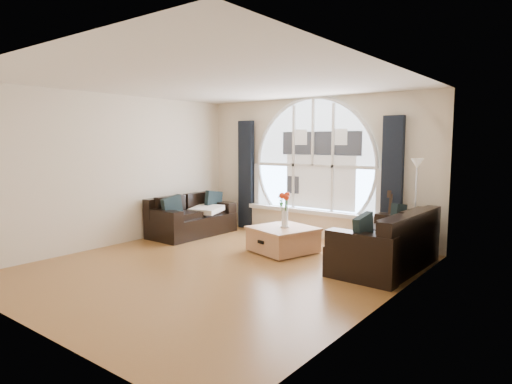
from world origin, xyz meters
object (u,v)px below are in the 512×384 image
at_px(floor_lamp, 415,209).
at_px(potted_plant, 281,200).
at_px(vase_flowers, 285,204).
at_px(coffee_chest, 283,238).
at_px(sofa_right, 385,241).
at_px(sofa_left, 192,215).
at_px(guitar, 391,221).

bearing_deg(floor_lamp, potted_plant, 173.20).
relative_size(vase_flowers, potted_plant, 2.62).
bearing_deg(coffee_chest, sofa_right, 20.76).
bearing_deg(sofa_left, coffee_chest, -0.15).
height_order(vase_flowers, guitar, vase_flowers).
xyz_separation_m(vase_flowers, potted_plant, (-0.95, 1.28, -0.13)).
bearing_deg(guitar, sofa_left, -169.82).
relative_size(coffee_chest, vase_flowers, 1.36).
bearing_deg(floor_lamp, sofa_left, -167.40).
height_order(sofa_right, floor_lamp, floor_lamp).
bearing_deg(coffee_chest, floor_lamp, 43.31).
bearing_deg(coffee_chest, guitar, 54.05).
relative_size(sofa_right, floor_lamp, 1.21).
xyz_separation_m(floor_lamp, guitar, (-0.45, 0.15, -0.27)).
xyz_separation_m(vase_flowers, guitar, (1.41, 1.10, -0.28)).
xyz_separation_m(sofa_left, sofa_right, (3.94, 0.09, 0.00)).
distance_m(sofa_left, floor_lamp, 4.22).
xyz_separation_m(vase_flowers, floor_lamp, (1.86, 0.95, -0.01)).
bearing_deg(sofa_left, vase_flowers, 0.12).
height_order(coffee_chest, guitar, guitar).
height_order(coffee_chest, floor_lamp, floor_lamp).
distance_m(guitar, potted_plant, 2.37).
xyz_separation_m(sofa_left, floor_lamp, (4.10, 0.92, 0.40)).
relative_size(coffee_chest, guitar, 0.90).
bearing_deg(floor_lamp, guitar, 161.64).
bearing_deg(floor_lamp, sofa_right, -101.04).
xyz_separation_m(sofa_right, potted_plant, (-2.65, 1.16, 0.28)).
distance_m(vase_flowers, floor_lamp, 2.09).
bearing_deg(coffee_chest, vase_flowers, 38.39).
bearing_deg(potted_plant, sofa_right, -23.64).
relative_size(guitar, potted_plant, 3.97).
bearing_deg(vase_flowers, potted_plant, 126.63).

